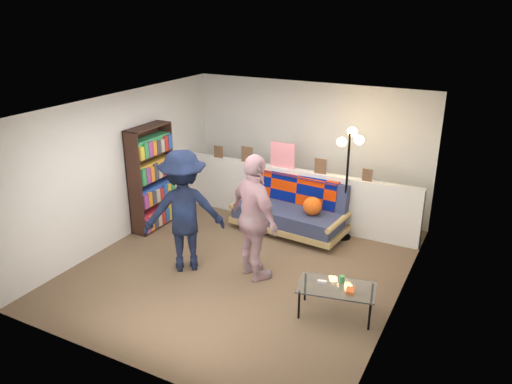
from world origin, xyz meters
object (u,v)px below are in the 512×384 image
futon_sofa (292,210)px  bookshelf (152,181)px  coffee_table (337,289)px  floor_lamp (349,162)px  person_left (184,211)px  person_right (255,218)px

futon_sofa → bookshelf: bookshelf is taller
futon_sofa → coffee_table: bearing=-53.3°
floor_lamp → bookshelf: bearing=-160.4°
person_left → coffee_table: bearing=138.6°
futon_sofa → person_right: 1.74m
coffee_table → person_right: person_right is taller
floor_lamp → person_left: 2.74m
futon_sofa → person_left: 2.14m
floor_lamp → person_left: (-1.76, -2.06, -0.42)m
bookshelf → person_right: 2.48m
person_left → person_right: person_right is taller
bookshelf → person_right: person_right is taller
bookshelf → person_right: (2.37, -0.72, 0.08)m
bookshelf → coffee_table: bookshelf is taller
floor_lamp → person_left: bearing=-130.6°
coffee_table → person_right: 1.49m
floor_lamp → futon_sofa: bearing=-168.4°
bookshelf → person_left: size_ratio=0.99×
futon_sofa → bookshelf: (-2.22, -0.93, 0.45)m
floor_lamp → person_right: floor_lamp is taller
coffee_table → person_left: bearing=176.9°
bookshelf → floor_lamp: (3.10, 1.11, 0.49)m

